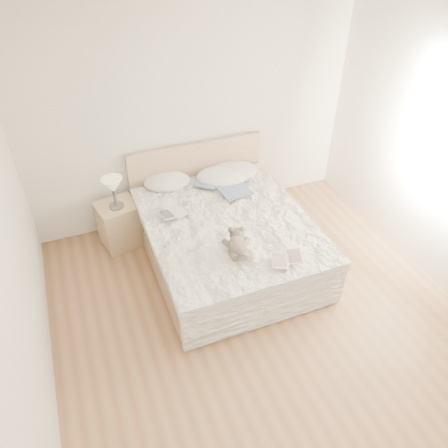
{
  "coord_description": "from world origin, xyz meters",
  "views": [
    {
      "loc": [
        -1.4,
        -2.33,
        3.47
      ],
      "look_at": [
        -0.07,
        1.05,
        0.62
      ],
      "focal_mm": 35.0,
      "sensor_mm": 36.0,
      "label": 1
    }
  ],
  "objects_px": {
    "bed": "(225,237)",
    "photo_book": "(173,214)",
    "table_lamp": "(113,187)",
    "nightstand": "(120,224)",
    "teddy_bear": "(237,251)",
    "childrens_book": "(287,259)"
  },
  "relations": [
    {
      "from": "bed",
      "to": "photo_book",
      "type": "xyz_separation_m",
      "value": [
        -0.53,
        0.22,
        0.32
      ]
    },
    {
      "from": "table_lamp",
      "to": "photo_book",
      "type": "bearing_deg",
      "value": -40.28
    },
    {
      "from": "table_lamp",
      "to": "photo_book",
      "type": "distance_m",
      "value": 0.74
    },
    {
      "from": "nightstand",
      "to": "teddy_bear",
      "type": "xyz_separation_m",
      "value": [
        0.94,
        -1.33,
        0.37
      ]
    },
    {
      "from": "bed",
      "to": "nightstand",
      "type": "xyz_separation_m",
      "value": [
        -1.07,
        0.71,
        -0.03
      ]
    },
    {
      "from": "table_lamp",
      "to": "teddy_bear",
      "type": "xyz_separation_m",
      "value": [
        0.94,
        -1.3,
        -0.18
      ]
    },
    {
      "from": "table_lamp",
      "to": "teddy_bear",
      "type": "relative_size",
      "value": 1.1
    },
    {
      "from": "nightstand",
      "to": "photo_book",
      "type": "bearing_deg",
      "value": -42.36
    },
    {
      "from": "bed",
      "to": "teddy_bear",
      "type": "relative_size",
      "value": 6.29
    },
    {
      "from": "nightstand",
      "to": "teddy_bear",
      "type": "height_order",
      "value": "teddy_bear"
    },
    {
      "from": "bed",
      "to": "table_lamp",
      "type": "xyz_separation_m",
      "value": [
        -1.07,
        0.67,
        0.52
      ]
    },
    {
      "from": "childrens_book",
      "to": "teddy_bear",
      "type": "relative_size",
      "value": 0.97
    },
    {
      "from": "table_lamp",
      "to": "teddy_bear",
      "type": "distance_m",
      "value": 1.61
    },
    {
      "from": "photo_book",
      "to": "teddy_bear",
      "type": "distance_m",
      "value": 0.93
    },
    {
      "from": "photo_book",
      "to": "childrens_book",
      "type": "relative_size",
      "value": 0.86
    },
    {
      "from": "table_lamp",
      "to": "nightstand",
      "type": "bearing_deg",
      "value": 85.7
    },
    {
      "from": "nightstand",
      "to": "photo_book",
      "type": "xyz_separation_m",
      "value": [
        0.54,
        -0.49,
        0.35
      ]
    },
    {
      "from": "bed",
      "to": "photo_book",
      "type": "distance_m",
      "value": 0.66
    },
    {
      "from": "table_lamp",
      "to": "photo_book",
      "type": "height_order",
      "value": "table_lamp"
    },
    {
      "from": "nightstand",
      "to": "photo_book",
      "type": "distance_m",
      "value": 0.81
    },
    {
      "from": "teddy_bear",
      "to": "childrens_book",
      "type": "bearing_deg",
      "value": -17.78
    },
    {
      "from": "table_lamp",
      "to": "childrens_book",
      "type": "bearing_deg",
      "value": -48.88
    }
  ]
}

